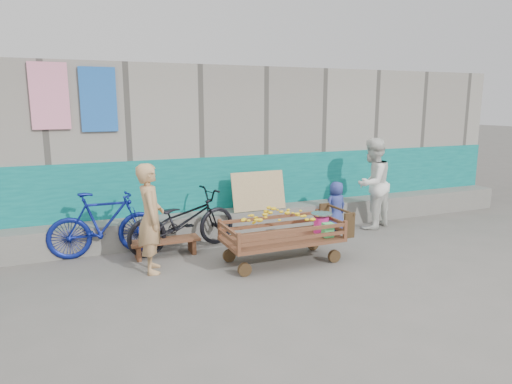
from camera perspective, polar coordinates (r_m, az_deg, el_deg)
name	(u,v)px	position (r m, az deg, el deg)	size (l,w,h in m)	color
ground	(303,279)	(6.33, 5.86, -10.73)	(80.00, 80.00, 0.00)	#5C5A54
building_wall	(211,146)	(9.67, -5.63, 5.78)	(12.00, 3.50, 3.00)	gray
banana_cart	(280,227)	(6.75, 3.02, -4.41)	(1.89, 0.86, 0.81)	brown
bench	(165,244)	(7.28, -11.27, -6.35)	(1.06, 0.32, 0.27)	brown
vendor_man	(151,218)	(6.51, -13.03, -3.22)	(0.56, 0.37, 1.54)	tan
woman	(372,183)	(8.86, 14.30, 1.04)	(0.83, 0.65, 1.72)	white
child	(336,206)	(8.58, 9.97, -1.77)	(0.45, 0.30, 0.93)	#323E90
bicycle_dark	(183,221)	(7.42, -9.15, -3.56)	(0.65, 1.86, 0.98)	black
bicycle_blue	(105,224)	(7.44, -18.39, -3.81)	(0.48, 1.70, 1.02)	navy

